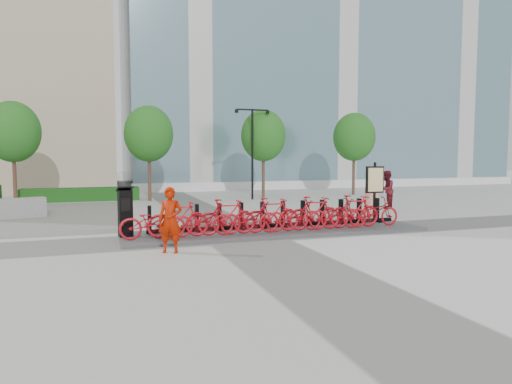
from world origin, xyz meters
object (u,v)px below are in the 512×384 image
object	(u,v)px
jersey_barrier	(17,208)
kiosk	(125,212)
worker_red	(170,220)
construction_barrel	(372,201)
pedestrian	(386,190)
map_sign	(375,182)
bike_0	(153,222)

from	to	relation	value
jersey_barrier	kiosk	bearing A→B (deg)	-78.56
worker_red	jersey_barrier	xyz separation A→B (m)	(-4.74, 8.31, -0.43)
worker_red	construction_barrel	bearing A→B (deg)	52.32
kiosk	worker_red	xyz separation A→B (m)	(0.97, -2.31, 0.04)
pedestrian	jersey_barrier	size ratio (longest dim) A/B	0.87
kiosk	map_sign	size ratio (longest dim) A/B	0.68
pedestrian	map_sign	size ratio (longest dim) A/B	0.80
bike_0	pedestrian	xyz separation A→B (m)	(11.07, 4.89, 0.31)
kiosk	construction_barrel	bearing A→B (deg)	5.76
construction_barrel	jersey_barrier	distance (m)	14.15
bike_0	kiosk	bearing A→B (deg)	47.11
bike_0	kiosk	distance (m)	0.99
construction_barrel	jersey_barrier	size ratio (longest dim) A/B	0.55
bike_0	jersey_barrier	size ratio (longest dim) A/B	0.91
kiosk	jersey_barrier	world-z (taller)	kiosk
kiosk	construction_barrel	distance (m)	10.34
map_sign	kiosk	bearing A→B (deg)	-172.59
pedestrian	map_sign	world-z (taller)	map_sign
worker_red	map_sign	bearing A→B (deg)	45.46
kiosk	jersey_barrier	distance (m)	7.09
pedestrian	map_sign	xyz separation A→B (m)	(-2.80, -3.31, 0.57)
pedestrian	bike_0	bearing A→B (deg)	-18.83
pedestrian	jersey_barrier	bearing A→B (deg)	-49.14
worker_red	pedestrian	bearing A→B (deg)	54.64
worker_red	jersey_barrier	distance (m)	9.58
bike_0	worker_red	size ratio (longest dim) A/B	1.11
kiosk	construction_barrel	world-z (taller)	kiosk
kiosk	construction_barrel	xyz separation A→B (m)	(9.98, 2.66, -0.23)
worker_red	pedestrian	distance (m)	12.63
worker_red	map_sign	world-z (taller)	map_sign
map_sign	bike_0	bearing A→B (deg)	-167.64
worker_red	construction_barrel	world-z (taller)	worker_red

